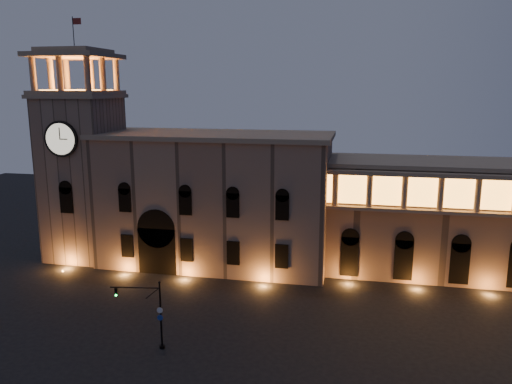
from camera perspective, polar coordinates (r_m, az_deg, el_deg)
ground at (r=49.64m, az=-9.63°, el=-16.42°), size 160.00×160.00×0.00m
government_building at (r=66.83m, az=-4.79°, el=-0.82°), size 30.80×12.80×17.60m
clock_tower at (r=72.63m, az=-19.16°, el=2.57°), size 9.80×9.80×32.40m
colonnade_wing at (r=68.26m, az=24.44°, el=-2.83°), size 40.60×11.50×14.50m
traffic_light at (r=47.24m, az=-11.80°, el=-13.40°), size 4.70×1.03×6.50m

